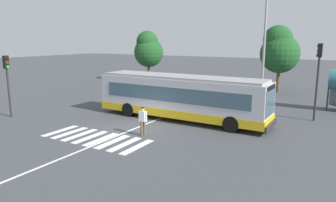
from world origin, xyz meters
The scene contains 14 objects.
ground_plane centered at (0.00, 0.00, 0.00)m, with size 160.00×160.00×0.00m, color #424449.
city_transit_bus centered at (1.27, 3.54, 1.59)m, with size 12.37×2.76×3.06m.
pedestrian_crossing_street centered at (1.16, -0.88, 0.97)m, with size 0.58×0.41×1.72m.
parked_car_champagne centered at (-4.63, 13.03, 0.77)m, with size 1.95×4.54×1.35m.
parked_car_blue centered at (-1.96, 13.43, 0.77)m, with size 1.95×4.54×1.35m.
parked_car_black centered at (0.80, 13.48, 0.77)m, with size 2.14×4.62×1.35m.
parked_car_silver centered at (3.46, 13.19, 0.77)m, with size 1.88×4.51×1.35m.
traffic_light_near_corner centered at (-9.63, -1.98, 2.96)m, with size 0.33×0.32×4.38m.
traffic_light_far_corner centered at (9.35, 7.83, 3.48)m, with size 0.33×0.32×5.24m.
twin_arm_street_lamp centered at (4.66, 12.23, 6.25)m, with size 4.47×0.32×10.35m.
background_tree_left centered at (-11.66, 18.85, 4.22)m, with size 3.78×3.78×6.59m.
background_tree_right centered at (4.64, 18.82, 4.44)m, with size 4.01×4.01×6.95m.
crosswalk_painted_stripes centered at (-0.87, -2.65, 0.00)m, with size 6.22×2.61×0.01m.
lane_center_line centered at (-0.11, 2.00, 0.00)m, with size 0.16×24.00×0.01m, color silver.
Camera 1 is at (11.20, -15.17, 5.48)m, focal length 33.41 mm.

